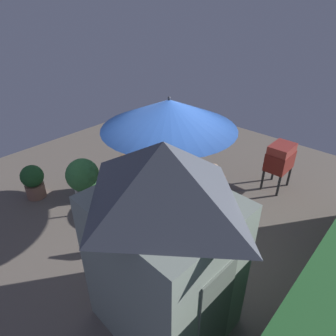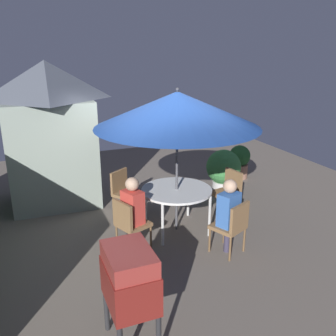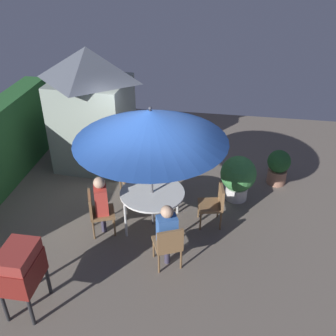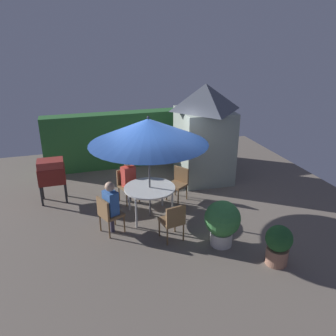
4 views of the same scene
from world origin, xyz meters
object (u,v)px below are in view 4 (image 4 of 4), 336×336
at_px(patio_table, 150,190).
at_px(chair_far_side, 108,213).
at_px(chair_toward_hedge, 173,220).
at_px(garden_shed, 204,132).
at_px(patio_umbrella, 148,131).
at_px(bbq_grill, 51,172).
at_px(chair_toward_house, 179,181).
at_px(person_in_red, 128,175).
at_px(chair_near_shed, 127,183).
at_px(potted_plant_by_grill, 278,244).
at_px(potted_plant_by_shed, 222,221).
at_px(person_in_blue, 111,201).

distance_m(patio_table, chair_far_side, 1.22).
distance_m(patio_table, chair_toward_hedge, 1.25).
relative_size(garden_shed, patio_umbrella, 1.06).
bearing_deg(bbq_grill, chair_far_side, -59.10).
bearing_deg(chair_toward_house, person_in_red, 170.51).
bearing_deg(person_in_red, chair_near_shed, 111.32).
relative_size(patio_umbrella, chair_toward_hedge, 3.11).
xyz_separation_m(potted_plant_by_grill, person_in_red, (-2.33, 3.50, 0.33)).
distance_m(chair_toward_hedge, person_in_red, 2.23).
bearing_deg(chair_far_side, potted_plant_by_grill, -34.29).
bearing_deg(potted_plant_by_shed, chair_toward_house, 94.86).
xyz_separation_m(patio_umbrella, chair_toward_house, (0.98, 0.70, -1.69)).
height_order(patio_umbrella, person_in_blue, patio_umbrella).
bearing_deg(potted_plant_by_shed, bbq_grill, 137.53).
bearing_deg(patio_umbrella, chair_toward_house, 35.36).
bearing_deg(potted_plant_by_grill, chair_near_shed, 123.34).
height_order(bbq_grill, person_in_red, person_in_red).
bearing_deg(garden_shed, potted_plant_by_grill, -92.73).
distance_m(bbq_grill, potted_plant_by_grill, 5.97).
xyz_separation_m(chair_near_shed, chair_far_side, (-0.70, -1.50, 0.00)).
xyz_separation_m(chair_near_shed, chair_toward_hedge, (0.61, -2.21, 0.00)).
height_order(patio_umbrella, chair_far_side, patio_umbrella).
bearing_deg(patio_umbrella, garden_shed, 40.78).
bearing_deg(chair_toward_house, garden_shed, 44.67).
bearing_deg(garden_shed, chair_near_shed, -161.16).
height_order(chair_near_shed, person_in_blue, person_in_blue).
distance_m(potted_plant_by_grill, person_in_blue, 3.68).
relative_size(garden_shed, potted_plant_by_grill, 3.50).
height_order(potted_plant_by_shed, person_in_red, person_in_red).
distance_m(garden_shed, chair_toward_house, 1.95).
bearing_deg(chair_far_side, chair_toward_hedge, -28.50).
relative_size(patio_umbrella, person_in_red, 2.22).
height_order(patio_umbrella, chair_near_shed, patio_umbrella).
distance_m(chair_toward_house, person_in_red, 1.39).
relative_size(bbq_grill, chair_far_side, 1.33).
bearing_deg(bbq_grill, patio_umbrella, -33.77).
relative_size(garden_shed, chair_toward_hedge, 3.28).
relative_size(bbq_grill, potted_plant_by_shed, 1.17).
relative_size(patio_table, chair_toward_house, 1.40).
bearing_deg(person_in_red, patio_table, -68.68).
height_order(patio_table, chair_toward_hedge, chair_toward_hedge).
xyz_separation_m(patio_umbrella, person_in_red, (-0.36, 0.92, -1.43)).
bearing_deg(chair_toward_house, bbq_grill, 165.52).
relative_size(garden_shed, potted_plant_by_shed, 2.87).
relative_size(patio_table, potted_plant_by_shed, 1.23).
distance_m(garden_shed, potted_plant_by_grill, 4.59).
relative_size(patio_umbrella, potted_plant_by_grill, 3.31).
relative_size(chair_far_side, chair_toward_hedge, 1.00).
xyz_separation_m(bbq_grill, person_in_blue, (1.30, -2.01, -0.06)).
bearing_deg(person_in_blue, potted_plant_by_grill, -35.43).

